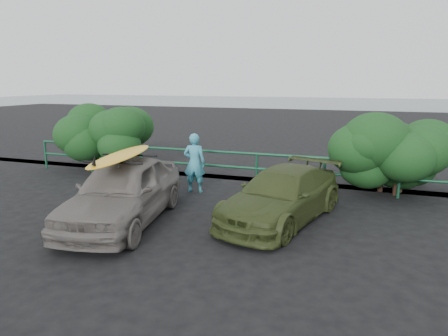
% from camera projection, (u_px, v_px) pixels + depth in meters
% --- Properties ---
extents(ground, '(80.00, 80.00, 0.00)m').
position_uv_depth(ground, '(145.00, 243.00, 7.93)').
color(ground, black).
extents(ocean, '(200.00, 200.00, 0.00)m').
position_uv_depth(ocean, '(337.00, 102.00, 63.38)').
color(ocean, slate).
rests_on(ocean, ground).
extents(guardrail, '(14.00, 0.08, 1.04)m').
position_uv_depth(guardrail, '(226.00, 167.00, 12.44)').
color(guardrail, '#164D31').
rests_on(guardrail, ground).
extents(shrub_left, '(3.20, 2.40, 2.13)m').
position_uv_depth(shrub_left, '(102.00, 141.00, 14.22)').
color(shrub_left, '#1A471B').
rests_on(shrub_left, ground).
extents(shrub_right, '(3.20, 2.40, 2.06)m').
position_uv_depth(shrub_right, '(400.00, 158.00, 11.21)').
color(shrub_right, '#1A471B').
rests_on(shrub_right, ground).
extents(sedan, '(2.38, 4.48, 1.45)m').
position_uv_depth(sedan, '(123.00, 191.00, 8.98)').
color(sedan, slate).
rests_on(sedan, ground).
extents(olive_vehicle, '(2.70, 4.38, 1.18)m').
position_uv_depth(olive_vehicle, '(282.00, 195.00, 9.14)').
color(olive_vehicle, '#39461F').
rests_on(olive_vehicle, ground).
extents(man, '(0.68, 0.51, 1.71)m').
position_uv_depth(man, '(195.00, 163.00, 11.43)').
color(man, '#3FA4BD').
rests_on(man, ground).
extents(roof_rack, '(1.47, 1.14, 0.04)m').
position_uv_depth(roof_rack, '(122.00, 159.00, 8.82)').
color(roof_rack, black).
rests_on(roof_rack, sedan).
extents(surfboard, '(1.10, 3.06, 0.09)m').
position_uv_depth(surfboard, '(121.00, 156.00, 8.81)').
color(surfboard, yellow).
rests_on(surfboard, roof_rack).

